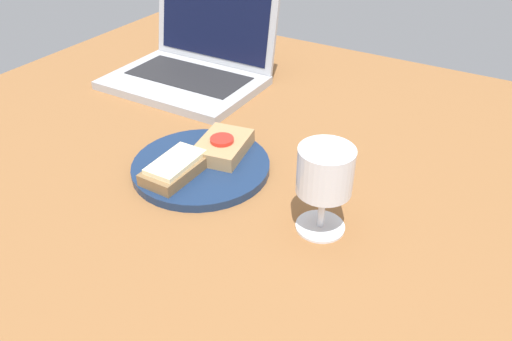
% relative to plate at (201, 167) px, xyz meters
% --- Properties ---
extents(wooden_table, '(1.40, 1.40, 0.03)m').
position_rel_plate_xyz_m(wooden_table, '(0.04, -0.03, -0.02)').
color(wooden_table, brown).
rests_on(wooden_table, ground).
extents(plate, '(0.24, 0.24, 0.01)m').
position_rel_plate_xyz_m(plate, '(0.00, 0.00, 0.00)').
color(plate, navy).
rests_on(plate, wooden_table).
extents(sandwich_with_cheese, '(0.07, 0.12, 0.03)m').
position_rel_plate_xyz_m(sandwich_with_cheese, '(-0.01, -0.05, 0.02)').
color(sandwich_with_cheese, brown).
rests_on(sandwich_with_cheese, plate).
extents(sandwich_with_tomato, '(0.10, 0.12, 0.03)m').
position_rel_plate_xyz_m(sandwich_with_tomato, '(0.01, 0.05, 0.02)').
color(sandwich_with_tomato, '#A88456').
rests_on(sandwich_with_tomato, plate).
extents(wine_glass, '(0.08, 0.08, 0.13)m').
position_rel_plate_xyz_m(wine_glass, '(0.24, -0.03, 0.09)').
color(wine_glass, white).
rests_on(wine_glass, wooden_table).
extents(laptop, '(0.34, 0.27, 0.21)m').
position_rel_plate_xyz_m(laptop, '(-0.24, 0.30, 0.03)').
color(laptop, '#ADAFB5').
rests_on(laptop, wooden_table).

